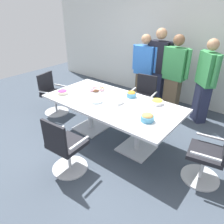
{
  "coord_description": "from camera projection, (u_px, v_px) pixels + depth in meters",
  "views": [
    {
      "loc": [
        2.09,
        -2.58,
        2.3
      ],
      "look_at": [
        0.0,
        0.0,
        0.55
      ],
      "focal_mm": 33.85,
      "sensor_mm": 36.0,
      "label": 1
    }
  ],
  "objects": [
    {
      "name": "snack_bowl_candy_mix",
      "position": [
        62.0,
        92.0,
        3.95
      ],
      "size": [
        0.19,
        0.19,
        0.09
      ],
      "color": "beige",
      "rests_on": "conference_table"
    },
    {
      "name": "ground_plane",
      "position": [
        112.0,
        138.0,
        4.01
      ],
      "size": [
        10.0,
        10.0,
        0.01
      ],
      "primitive_type": "cube",
      "color": "#3D4754"
    },
    {
      "name": "snack_bowl_cookies",
      "position": [
        147.0,
        117.0,
        3.05
      ],
      "size": [
        0.2,
        0.2,
        0.12
      ],
      "color": "#4C9EC6",
      "rests_on": "conference_table"
    },
    {
      "name": "napkin_pile",
      "position": [
        117.0,
        102.0,
        3.59
      ],
      "size": [
        0.17,
        0.17,
        0.05
      ],
      "primitive_type": "cube",
      "color": "white",
      "rests_on": "conference_table"
    },
    {
      "name": "conference_table",
      "position": [
        112.0,
        108.0,
        3.72
      ],
      "size": [
        2.4,
        1.2,
        0.75
      ],
      "color": "silver",
      "rests_on": "ground"
    },
    {
      "name": "office_chair_3",
      "position": [
        143.0,
        99.0,
        4.59
      ],
      "size": [
        0.62,
        0.62,
        0.91
      ],
      "rotation": [
        0.0,
        0.0,
        -2.98
      ],
      "color": "silver",
      "rests_on": "ground"
    },
    {
      "name": "snack_bowl_chips_orange",
      "position": [
        131.0,
        94.0,
        3.82
      ],
      "size": [
        0.17,
        0.17,
        0.11
      ],
      "color": "#4C9EC6",
      "rests_on": "conference_table"
    },
    {
      "name": "office_chair_2",
      "position": [
        209.0,
        157.0,
        2.89
      ],
      "size": [
        0.63,
        0.63,
        0.91
      ],
      "rotation": [
        0.0,
        0.0,
        -4.53
      ],
      "color": "silver",
      "rests_on": "ground"
    },
    {
      "name": "person_standing_1",
      "position": [
        158.0,
        68.0,
        4.77
      ],
      "size": [
        0.61,
        0.23,
        1.81
      ],
      "rotation": [
        0.0,
        0.0,
        -3.14
      ],
      "color": "#232842",
      "rests_on": "ground"
    },
    {
      "name": "office_chair_0",
      "position": [
        53.0,
        96.0,
        4.76
      ],
      "size": [
        0.64,
        0.64,
        0.91
      ],
      "rotation": [
        0.0,
        0.0,
        -1.36
      ],
      "color": "silver",
      "rests_on": "ground"
    },
    {
      "name": "plate_stack",
      "position": [
        96.0,
        101.0,
        3.64
      ],
      "size": [
        0.21,
        0.21,
        0.04
      ],
      "color": "white",
      "rests_on": "conference_table"
    },
    {
      "name": "snack_bowl_chips_yellow",
      "position": [
        157.0,
        102.0,
        3.57
      ],
      "size": [
        0.21,
        0.21,
        0.09
      ],
      "color": "white",
      "rests_on": "conference_table"
    },
    {
      "name": "person_standing_2",
      "position": [
        174.0,
        76.0,
        4.45
      ],
      "size": [
        0.61,
        0.26,
        1.74
      ],
      "rotation": [
        0.0,
        0.0,
        -3.23
      ],
      "color": "brown",
      "rests_on": "ground"
    },
    {
      "name": "person_standing_3",
      "position": [
        205.0,
        81.0,
        4.2
      ],
      "size": [
        0.49,
        0.48,
        1.7
      ],
      "rotation": [
        0.0,
        0.0,
        -3.91
      ],
      "color": "#232842",
      "rests_on": "ground"
    },
    {
      "name": "person_standing_0",
      "position": [
        144.0,
        71.0,
        4.9
      ],
      "size": [
        0.61,
        0.26,
        1.68
      ],
      "rotation": [
        0.0,
        0.0,
        -3.05
      ],
      "color": "brown",
      "rests_on": "ground"
    },
    {
      "name": "office_chair_1",
      "position": [
        65.0,
        149.0,
        3.05
      ],
      "size": [
        0.58,
        0.58,
        0.91
      ],
      "rotation": [
        0.0,
        0.0,
        0.08
      ],
      "color": "silver",
      "rests_on": "ground"
    },
    {
      "name": "back_wall",
      "position": [
        176.0,
        44.0,
        5.01
      ],
      "size": [
        8.0,
        0.1,
        2.8
      ],
      "primitive_type": "cube",
      "color": "silver",
      "rests_on": "ground"
    },
    {
      "name": "donut_platter",
      "position": [
        96.0,
        89.0,
        4.14
      ],
      "size": [
        0.33,
        0.33,
        0.04
      ],
      "color": "white",
      "rests_on": "conference_table"
    }
  ]
}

